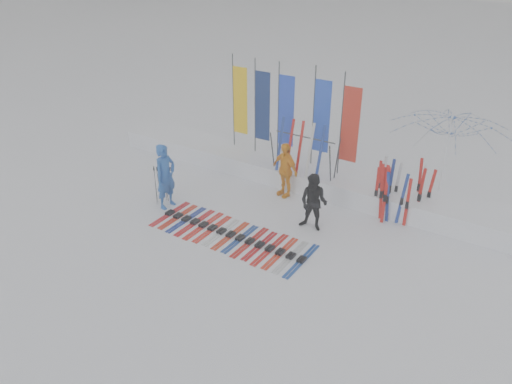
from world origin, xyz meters
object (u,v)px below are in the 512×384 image
Objects in this scene: person_yellow at (285,170)px; person_black at (314,203)px; tent_canopy at (443,162)px; ski_row at (231,235)px; person_blue at (166,176)px; ski_rack at (304,149)px.

person_black is at bearing -20.47° from person_yellow.
person_yellow is 4.57m from tent_canopy.
person_black reaches higher than ski_row.
ski_rack is (2.87, 3.18, 0.40)m from person_blue.
person_blue is at bearing -148.65° from tent_canopy.
tent_canopy reaches higher than person_yellow.
person_blue is 1.20× the size of person_black.
person_blue is 7.97m from tent_canopy.
person_blue is 4.40m from person_black.
tent_canopy is (6.79, 4.14, 0.53)m from person_blue.
ski_row is (-4.24, -4.49, -1.48)m from tent_canopy.
person_blue reaches higher than person_yellow.
person_black is at bearing -71.34° from person_blue.
ski_rack is (-1.36, 1.98, 0.56)m from person_black.
ski_row is at bearing -133.41° from tent_canopy.
person_black is 0.80× the size of ski_rack.
person_blue is at bearing -117.61° from person_yellow.
tent_canopy is at bearing 46.59° from ski_row.
ski_row is at bearing -95.20° from ski_rack.
tent_canopy is (2.57, 2.95, 0.70)m from person_black.
tent_canopy is 1.66× the size of ski_rack.
tent_canopy reaches higher than person_black.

